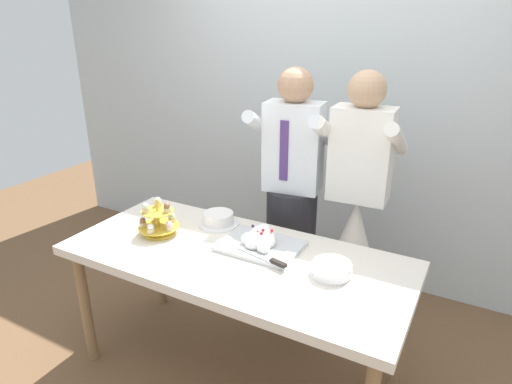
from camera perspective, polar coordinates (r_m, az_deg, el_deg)
ground_plane at (r=2.75m, az=-2.46°, el=-22.24°), size 8.00×8.00×0.00m
rear_wall at (r=3.30m, az=10.10°, el=13.27°), size 5.20×0.10×2.90m
dessert_table at (r=2.32m, az=-2.74°, el=-9.63°), size 1.80×0.80×0.78m
cupcake_stand at (r=2.51m, az=-12.61°, el=-3.73°), size 0.23×0.23×0.21m
main_cake_tray at (r=2.32m, az=0.62°, el=-6.40°), size 0.43×0.33×0.13m
plate_stack at (r=2.12m, az=9.80°, el=-9.88°), size 0.19×0.19×0.07m
round_cake at (r=2.59m, az=-4.89°, el=-3.54°), size 0.24×0.24×0.08m
person_groom at (r=2.81m, az=4.62°, el=-2.90°), size 0.52×0.54×1.66m
person_bride at (r=2.79m, az=12.47°, el=-7.26°), size 0.56×0.56×1.66m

